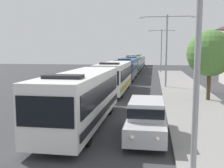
% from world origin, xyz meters
% --- Properties ---
extents(bus_lead, '(2.58, 10.68, 3.21)m').
position_xyz_m(bus_lead, '(-1.30, 12.83, 1.69)').
color(bus_lead, silver).
rests_on(bus_lead, ground_plane).
extents(bus_second_in_line, '(2.58, 10.67, 3.21)m').
position_xyz_m(bus_second_in_line, '(-1.30, 25.39, 1.69)').
color(bus_second_in_line, silver).
rests_on(bus_second_in_line, ground_plane).
extents(bus_middle, '(2.58, 11.10, 3.21)m').
position_xyz_m(bus_middle, '(-1.30, 37.95, 1.69)').
color(bus_middle, '#284C8C').
rests_on(bus_middle, ground_plane).
extents(bus_fourth_in_line, '(2.58, 11.89, 3.21)m').
position_xyz_m(bus_fourth_in_line, '(-1.30, 50.36, 1.69)').
color(bus_fourth_in_line, '#33724C').
rests_on(bus_fourth_in_line, ground_plane).
extents(bus_rear, '(2.58, 11.68, 3.21)m').
position_xyz_m(bus_rear, '(-1.30, 62.86, 1.69)').
color(bus_rear, silver).
rests_on(bus_rear, ground_plane).
extents(bus_tail_end, '(2.58, 11.01, 3.21)m').
position_xyz_m(bus_tail_end, '(-1.30, 76.21, 1.69)').
color(bus_tail_end, silver).
rests_on(bus_tail_end, ground_plane).
extents(white_suv, '(1.86, 4.85, 1.90)m').
position_xyz_m(white_suv, '(2.40, 11.10, 1.03)').
color(white_suv, '#B7B7BC').
rests_on(white_suv, ground_plane).
extents(box_truck_oncoming, '(2.35, 7.69, 3.15)m').
position_xyz_m(box_truck_oncoming, '(-4.60, 82.00, 1.71)').
color(box_truck_oncoming, navy).
rests_on(box_truck_oncoming, ground_plane).
extents(streetlamp_near, '(6.39, 0.28, 7.61)m').
position_xyz_m(streetlamp_near, '(4.10, 7.19, 4.89)').
color(streetlamp_near, gray).
rests_on(streetlamp_near, sidewalk).
extents(streetlamp_mid, '(6.27, 0.28, 8.18)m').
position_xyz_m(streetlamp_mid, '(4.10, 29.42, 5.19)').
color(streetlamp_mid, gray).
rests_on(streetlamp_mid, sidewalk).
extents(streetlamp_far, '(5.17, 0.28, 8.31)m').
position_xyz_m(streetlamp_far, '(4.10, 51.64, 5.18)').
color(streetlamp_far, gray).
rests_on(streetlamp_far, sidewalk).
extents(roadside_tree, '(3.86, 3.86, 5.87)m').
position_xyz_m(roadside_tree, '(7.32, 21.48, 4.08)').
color(roadside_tree, '#4C3823').
rests_on(roadside_tree, sidewalk).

